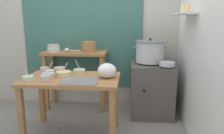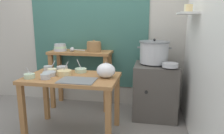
% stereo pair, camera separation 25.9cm
% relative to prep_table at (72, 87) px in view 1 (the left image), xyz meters
% --- Properties ---
extents(ground_plane, '(9.00, 9.00, 0.00)m').
position_rel_prep_table_xyz_m(ground_plane, '(0.06, -0.02, -0.61)').
color(ground_plane, gray).
extents(wall_back, '(4.40, 0.12, 2.60)m').
position_rel_prep_table_xyz_m(wall_back, '(0.14, 1.08, 0.69)').
color(wall_back, '#B2ADA3').
rests_on(wall_back, ground).
extents(wall_right, '(0.30, 3.20, 2.60)m').
position_rel_prep_table_xyz_m(wall_right, '(1.46, 0.19, 0.69)').
color(wall_right, white).
rests_on(wall_right, ground).
extents(prep_table, '(1.10, 0.66, 0.72)m').
position_rel_prep_table_xyz_m(prep_table, '(0.00, 0.00, 0.00)').
color(prep_table, '#9E6B3D').
rests_on(prep_table, ground).
extents(back_shelf_table, '(0.96, 0.40, 0.90)m').
position_rel_prep_table_xyz_m(back_shelf_table, '(-0.16, 0.81, 0.07)').
color(back_shelf_table, '#9E6B3D').
rests_on(back_shelf_table, ground).
extents(stove_block, '(0.60, 0.61, 0.78)m').
position_rel_prep_table_xyz_m(stove_block, '(0.99, 0.68, -0.23)').
color(stove_block, '#4C4742').
rests_on(stove_block, ground).
extents(steamer_pot, '(0.46, 0.42, 0.34)m').
position_rel_prep_table_xyz_m(steamer_pot, '(0.95, 0.70, 0.33)').
color(steamer_pot, '#B7BABF').
rests_on(steamer_pot, stove_block).
extents(clay_pot, '(0.22, 0.22, 0.18)m').
position_rel_prep_table_xyz_m(clay_pot, '(0.05, 0.81, 0.37)').
color(clay_pot, olive).
rests_on(clay_pot, back_shelf_table).
extents(bowl_stack_enamel, '(0.20, 0.20, 0.11)m').
position_rel_prep_table_xyz_m(bowl_stack_enamel, '(-0.48, 0.78, 0.34)').
color(bowl_stack_enamel, '#B7BABF').
rests_on(bowl_stack_enamel, back_shelf_table).
extents(ladle, '(0.26, 0.11, 0.07)m').
position_rel_prep_table_xyz_m(ladle, '(-0.26, 0.73, 0.33)').
color(ladle, '#B7BABF').
rests_on(ladle, back_shelf_table).
extents(serving_tray, '(0.40, 0.28, 0.01)m').
position_rel_prep_table_xyz_m(serving_tray, '(0.13, -0.17, 0.12)').
color(serving_tray, slate).
rests_on(serving_tray, prep_table).
extents(plastic_bag, '(0.22, 0.19, 0.17)m').
position_rel_prep_table_xyz_m(plastic_bag, '(0.41, 0.02, 0.20)').
color(plastic_bag, white).
rests_on(plastic_bag, prep_table).
extents(wide_pan, '(0.20, 0.20, 0.05)m').
position_rel_prep_table_xyz_m(wide_pan, '(1.16, 0.46, 0.20)').
color(wide_pan, '#B7BABF').
rests_on(wide_pan, stove_block).
extents(prep_bowl_0, '(0.17, 0.17, 0.17)m').
position_rel_prep_table_xyz_m(prep_bowl_0, '(-0.10, 0.03, 0.15)').
color(prep_bowl_0, '#E5C684').
rests_on(prep_bowl_0, prep_table).
extents(prep_bowl_1, '(0.10, 0.10, 0.07)m').
position_rel_prep_table_xyz_m(prep_bowl_1, '(-0.41, 0.21, 0.15)').
color(prep_bowl_1, '#B7BABF').
rests_on(prep_bowl_1, prep_table).
extents(prep_bowl_2, '(0.15, 0.15, 0.17)m').
position_rel_prep_table_xyz_m(prep_bowl_2, '(0.04, 0.21, 0.14)').
color(prep_bowl_2, '#B7D1AD').
rests_on(prep_bowl_2, prep_table).
extents(prep_bowl_3, '(0.11, 0.11, 0.06)m').
position_rel_prep_table_xyz_m(prep_bowl_3, '(-0.25, -0.17, 0.14)').
color(prep_bowl_3, '#B7BABF').
rests_on(prep_bowl_3, prep_table).
extents(prep_bowl_4, '(0.16, 0.16, 0.05)m').
position_rel_prep_table_xyz_m(prep_bowl_4, '(-0.27, -0.02, 0.14)').
color(prep_bowl_4, '#B7BABF').
rests_on(prep_bowl_4, prep_table).
extents(prep_bowl_5, '(0.11, 0.11, 0.15)m').
position_rel_prep_table_xyz_m(prep_bowl_5, '(0.33, 0.24, 0.14)').
color(prep_bowl_5, '#B7BABF').
rests_on(prep_bowl_5, prep_table).
extents(prep_bowl_6, '(0.12, 0.12, 0.14)m').
position_rel_prep_table_xyz_m(prep_bowl_6, '(-0.44, -0.17, 0.14)').
color(prep_bowl_6, '#B7D1AD').
rests_on(prep_bowl_6, prep_table).
extents(prep_bowl_7, '(0.14, 0.14, 0.06)m').
position_rel_prep_table_xyz_m(prep_bowl_7, '(-0.22, 0.23, 0.15)').
color(prep_bowl_7, '#B7BABF').
rests_on(prep_bowl_7, prep_table).
extents(prep_bowl_8, '(0.11, 0.11, 0.16)m').
position_rel_prep_table_xyz_m(prep_bowl_8, '(-0.31, 0.13, 0.14)').
color(prep_bowl_8, beige).
rests_on(prep_bowl_8, prep_table).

